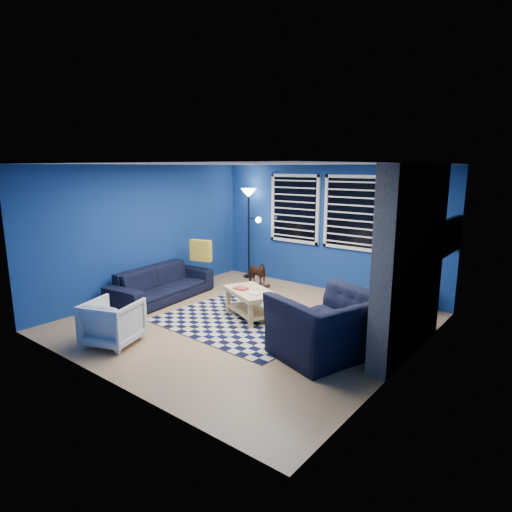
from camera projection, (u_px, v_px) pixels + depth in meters
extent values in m
plane|color=tan|center=(248.00, 322.00, 6.90)|extent=(5.00, 5.00, 0.00)
plane|color=white|center=(247.00, 164.00, 6.38)|extent=(5.00, 5.00, 0.00)
plane|color=navy|center=(327.00, 228.00, 8.56)|extent=(5.00, 0.00, 5.00)
plane|color=navy|center=(146.00, 231.00, 8.16)|extent=(0.00, 5.00, 5.00)
plane|color=navy|center=(408.00, 270.00, 5.12)|extent=(0.00, 5.00, 5.00)
cube|color=gray|center=(411.00, 261.00, 5.58)|extent=(0.26, 2.00, 2.50)
cube|color=black|center=(396.00, 324.00, 5.85)|extent=(0.04, 0.70, 0.60)
cube|color=gray|center=(386.00, 343.00, 6.00)|extent=(0.50, 1.20, 0.08)
cube|color=black|center=(295.00, 209.00, 8.93)|extent=(1.05, 0.02, 1.30)
cube|color=white|center=(295.00, 176.00, 8.78)|extent=(1.17, 0.05, 0.06)
cube|color=white|center=(294.00, 241.00, 9.06)|extent=(1.17, 0.05, 0.06)
cube|color=black|center=(352.00, 213.00, 8.14)|extent=(1.05, 0.02, 1.30)
cube|color=white|center=(354.00, 176.00, 7.99)|extent=(1.17, 0.05, 0.06)
cube|color=white|center=(350.00, 248.00, 8.27)|extent=(1.17, 0.05, 0.06)
cube|color=black|center=(450.00, 236.00, 6.65)|extent=(0.06, 1.00, 0.58)
cube|color=black|center=(448.00, 236.00, 6.68)|extent=(0.01, 0.92, 0.50)
cube|color=black|center=(242.00, 321.00, 6.92)|extent=(2.58, 2.10, 0.02)
imported|color=black|center=(162.00, 284.00, 8.01)|extent=(2.19, 1.06, 0.62)
imported|color=black|center=(327.00, 326.00, 5.57)|extent=(1.59, 1.48, 0.84)
imported|color=gray|center=(113.00, 322.00, 6.00)|extent=(0.88, 0.89, 0.64)
imported|color=#482717|center=(256.00, 274.00, 8.66)|extent=(0.41, 0.67, 0.53)
cube|color=#DFBB7D|center=(251.00, 292.00, 7.00)|extent=(1.15, 0.93, 0.07)
cube|color=#DFBB7D|center=(251.00, 310.00, 7.06)|extent=(1.03, 0.82, 0.03)
cube|color=#A6332F|center=(241.00, 288.00, 7.05)|extent=(0.27, 0.24, 0.03)
cube|color=silver|center=(254.00, 293.00, 6.79)|extent=(0.22, 0.19, 0.03)
cube|color=#DFBB7D|center=(223.00, 304.00, 7.13)|extent=(0.09, 0.09, 0.40)
cube|color=#DFBB7D|center=(263.00, 315.00, 6.62)|extent=(0.09, 0.09, 0.40)
cube|color=#DFBB7D|center=(240.00, 298.00, 7.47)|extent=(0.09, 0.09, 0.40)
cube|color=#DFBB7D|center=(280.00, 308.00, 6.96)|extent=(0.09, 0.09, 0.40)
cube|color=#DFBB7D|center=(408.00, 296.00, 7.48)|extent=(0.62, 0.45, 0.48)
cube|color=black|center=(408.00, 296.00, 7.48)|extent=(0.53, 0.40, 0.38)
cube|color=#8FD318|center=(410.00, 280.00, 7.42)|extent=(0.37, 0.30, 0.09)
cylinder|color=black|center=(249.00, 276.00, 9.72)|extent=(0.25, 0.25, 0.03)
cylinder|color=black|center=(249.00, 236.00, 9.53)|extent=(0.04, 0.04, 1.85)
cone|color=white|center=(249.00, 193.00, 9.33)|extent=(0.33, 0.33, 0.19)
sphere|color=white|center=(258.00, 220.00, 9.22)|extent=(0.13, 0.13, 0.13)
cube|color=gold|center=(201.00, 250.00, 8.49)|extent=(0.46, 0.23, 0.42)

